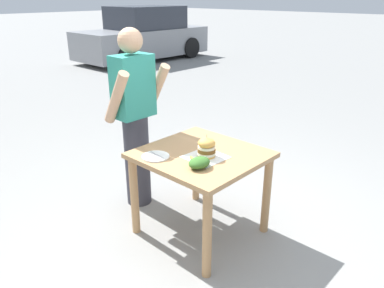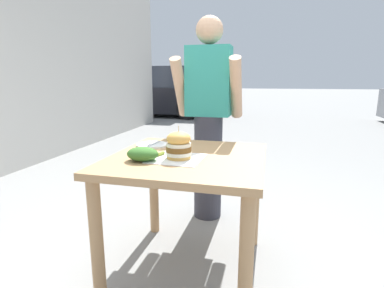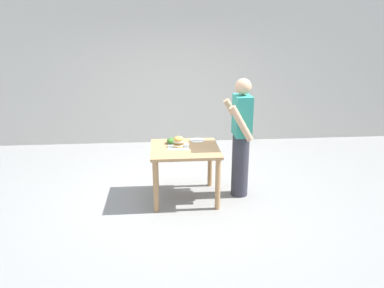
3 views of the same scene
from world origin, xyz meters
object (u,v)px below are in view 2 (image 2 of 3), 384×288
(side_plate_with_forks, at_px, (152,145))
(side_salad, at_px, (143,154))
(parked_car_mid_block, at_px, (157,94))
(sandwich, at_px, (179,145))
(pickle_spear, at_px, (159,154))
(diner_across_table, at_px, (208,117))
(patio_table, at_px, (188,176))
(parked_car_far_end, at_px, (21,92))

(side_plate_with_forks, xyz_separation_m, side_salad, (0.09, -0.38, 0.03))
(side_plate_with_forks, xyz_separation_m, parked_car_mid_block, (-2.91, 7.69, -0.04))
(sandwich, relative_size, pickle_spear, 2.49)
(side_salad, bearing_deg, side_plate_with_forks, 103.97)
(sandwich, relative_size, diner_across_table, 0.11)
(sandwich, bearing_deg, side_plate_with_forks, 133.67)
(sandwich, height_order, side_salad, sandwich)
(patio_table, bearing_deg, parked_car_far_end, 137.72)
(patio_table, height_order, parked_car_far_end, parked_car_far_end)
(sandwich, bearing_deg, parked_car_far_end, 137.32)
(pickle_spear, height_order, diner_across_table, diner_across_table)
(patio_table, relative_size, parked_car_far_end, 0.22)
(side_plate_with_forks, bearing_deg, side_salad, -76.03)
(parked_car_far_end, bearing_deg, parked_car_mid_block, -1.19)
(patio_table, relative_size, pickle_spear, 12.33)
(patio_table, relative_size, sandwich, 4.95)
(patio_table, xyz_separation_m, side_plate_with_forks, (-0.31, 0.21, 0.14))
(pickle_spear, bearing_deg, patio_table, 20.68)
(sandwich, xyz_separation_m, pickle_spear, (-0.13, 0.02, -0.06))
(sandwich, xyz_separation_m, side_plate_with_forks, (-0.28, 0.29, -0.07))
(pickle_spear, relative_size, diner_across_table, 0.04)
(parked_car_far_end, bearing_deg, side_salad, -43.60)
(parked_car_far_end, bearing_deg, diner_across_table, -39.45)
(sandwich, height_order, parked_car_mid_block, parked_car_mid_block)
(sandwich, xyz_separation_m, side_salad, (-0.18, -0.09, -0.04))
(patio_table, distance_m, parked_car_mid_block, 8.52)
(sandwich, distance_m, parked_car_far_end, 11.94)
(pickle_spear, bearing_deg, side_plate_with_forks, 119.37)
(side_plate_with_forks, height_order, parked_car_far_end, parked_car_far_end)
(pickle_spear, xyz_separation_m, side_plate_with_forks, (-0.15, 0.27, -0.01))
(sandwich, xyz_separation_m, parked_car_mid_block, (-3.18, 7.98, -0.11))
(pickle_spear, height_order, parked_car_mid_block, parked_car_mid_block)
(parked_car_mid_block, bearing_deg, side_salad, -69.60)
(pickle_spear, xyz_separation_m, side_salad, (-0.06, -0.11, 0.02))
(side_plate_with_forks, distance_m, diner_across_table, 0.66)
(parked_car_mid_block, bearing_deg, diner_across_table, -65.89)
(side_plate_with_forks, distance_m, parked_car_mid_block, 8.22)
(pickle_spear, distance_m, side_plate_with_forks, 0.31)
(pickle_spear, distance_m, parked_car_far_end, 11.83)
(sandwich, height_order, side_plate_with_forks, sandwich)
(patio_table, height_order, pickle_spear, pickle_spear)
(patio_table, relative_size, side_plate_with_forks, 4.26)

